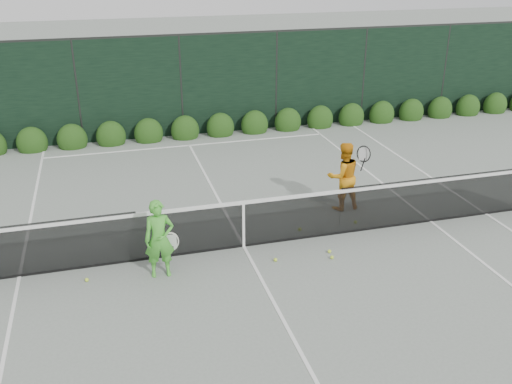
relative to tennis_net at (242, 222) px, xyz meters
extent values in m
plane|color=gray|center=(0.02, 0.00, -0.53)|extent=(80.00, 80.00, 0.00)
cube|color=black|center=(-4.18, 0.00, -0.02)|extent=(4.40, 0.01, 1.02)
cube|color=black|center=(0.02, 0.00, -0.05)|extent=(4.00, 0.01, 0.96)
cube|color=black|center=(4.22, 0.00, -0.02)|extent=(4.40, 0.01, 1.02)
cube|color=white|center=(0.02, 0.00, 0.41)|extent=(12.80, 0.03, 0.07)
cube|color=black|center=(0.02, 0.00, -0.51)|extent=(12.80, 0.02, 0.04)
cube|color=white|center=(0.02, 0.00, -0.07)|extent=(0.05, 0.03, 0.91)
imported|color=green|center=(-1.64, -0.60, 0.18)|extent=(0.53, 0.36, 1.43)
torus|color=silver|center=(-1.44, -0.50, 0.05)|extent=(0.30, 0.02, 0.30)
cylinder|color=black|center=(-1.44, -0.50, -0.19)|extent=(0.10, 0.03, 0.30)
imported|color=orange|center=(2.58, 1.15, 0.24)|extent=(0.77, 0.61, 1.54)
torus|color=black|center=(2.93, 0.95, 0.79)|extent=(0.26, 0.20, 0.30)
cylinder|color=black|center=(2.93, 0.95, 0.55)|extent=(0.10, 0.03, 0.30)
cube|color=white|center=(5.51, 0.00, -0.53)|extent=(0.06, 23.77, 0.01)
cube|color=white|center=(-4.09, 0.00, -0.53)|extent=(0.06, 23.77, 0.01)
cube|color=white|center=(4.14, 0.00, -0.53)|extent=(0.06, 23.77, 0.01)
cube|color=white|center=(0.02, 11.88, -0.53)|extent=(11.03, 0.06, 0.01)
cube|color=white|center=(0.02, 6.40, -0.53)|extent=(8.23, 0.06, 0.01)
cube|color=white|center=(0.02, 0.00, -0.53)|extent=(0.06, 12.80, 0.01)
cube|color=black|center=(0.02, 7.50, 0.97)|extent=(32.00, 0.06, 3.00)
cube|color=#262826|center=(0.02, 7.50, 2.50)|extent=(32.00, 0.06, 0.06)
cylinder|color=#262826|center=(-2.98, 7.50, 0.97)|extent=(0.08, 0.08, 3.00)
cylinder|color=#262826|center=(0.02, 7.50, 0.97)|extent=(0.08, 0.08, 3.00)
cylinder|color=#262826|center=(3.02, 7.50, 0.97)|extent=(0.08, 0.08, 3.00)
cylinder|color=#262826|center=(6.02, 7.50, 0.97)|extent=(0.08, 0.08, 3.00)
cylinder|color=#262826|center=(9.02, 7.50, 0.97)|extent=(0.08, 0.08, 3.00)
ellipsoid|color=#183A0F|center=(-4.38, 7.15, -0.30)|extent=(0.86, 0.65, 0.94)
ellipsoid|color=#183A0F|center=(-3.28, 7.15, -0.30)|extent=(0.86, 0.65, 0.94)
ellipsoid|color=#183A0F|center=(-2.18, 7.15, -0.30)|extent=(0.86, 0.65, 0.94)
ellipsoid|color=#183A0F|center=(-1.08, 7.15, -0.30)|extent=(0.86, 0.65, 0.94)
ellipsoid|color=#183A0F|center=(0.02, 7.15, -0.30)|extent=(0.86, 0.65, 0.94)
ellipsoid|color=#183A0F|center=(1.12, 7.15, -0.30)|extent=(0.86, 0.65, 0.94)
ellipsoid|color=#183A0F|center=(2.22, 7.15, -0.30)|extent=(0.86, 0.65, 0.94)
ellipsoid|color=#183A0F|center=(3.32, 7.15, -0.30)|extent=(0.86, 0.65, 0.94)
ellipsoid|color=#183A0F|center=(4.42, 7.15, -0.30)|extent=(0.86, 0.65, 0.94)
ellipsoid|color=#183A0F|center=(5.52, 7.15, -0.30)|extent=(0.86, 0.65, 0.94)
ellipsoid|color=#183A0F|center=(6.62, 7.15, -0.30)|extent=(0.86, 0.65, 0.94)
ellipsoid|color=#183A0F|center=(7.72, 7.15, -0.30)|extent=(0.86, 0.65, 0.94)
ellipsoid|color=#183A0F|center=(8.82, 7.15, -0.30)|extent=(0.86, 0.65, 0.94)
ellipsoid|color=#183A0F|center=(9.92, 7.15, -0.30)|extent=(0.86, 0.65, 0.94)
ellipsoid|color=#183A0F|center=(11.02, 7.15, -0.30)|extent=(0.86, 0.65, 0.94)
sphere|color=#D2F737|center=(1.50, -0.91, -0.50)|extent=(0.07, 0.07, 0.07)
sphere|color=#D2F737|center=(0.45, -0.70, -0.50)|extent=(0.07, 0.07, 0.07)
sphere|color=#D2F737|center=(2.55, 0.35, -0.50)|extent=(0.07, 0.07, 0.07)
sphere|color=#D2F737|center=(-2.94, -0.48, -0.50)|extent=(0.07, 0.07, 0.07)
sphere|color=#D2F737|center=(1.54, -0.68, -0.50)|extent=(0.07, 0.07, 0.07)
sphere|color=#D2F737|center=(1.30, 0.34, -0.50)|extent=(0.07, 0.07, 0.07)
camera|label=1|loc=(-2.38, -9.49, 4.85)|focal=40.00mm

